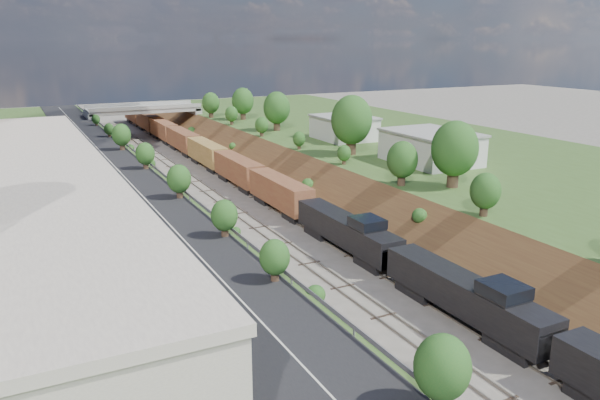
{
  "coord_description": "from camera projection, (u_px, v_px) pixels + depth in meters",
  "views": [
    {
      "loc": [
        -27.64,
        -9.86,
        21.31
      ],
      "look_at": [
        -2.64,
        39.63,
        6.0
      ],
      "focal_mm": 35.0,
      "sensor_mm": 36.0,
      "label": 1
    }
  ],
  "objects": [
    {
      "name": "platform_right",
      "position": [
        444.0,
        163.0,
        91.47
      ],
      "size": [
        44.0,
        180.0,
        5.0
      ],
      "primitive_type": "cube",
      "color": "#3B5723",
      "rests_on": "ground"
    },
    {
      "name": "road",
      "position": [
        127.0,
        180.0,
        69.71
      ],
      "size": [
        8.0,
        180.0,
        0.1
      ],
      "primitive_type": "cube",
      "color": "black",
      "rests_on": "platform_left"
    },
    {
      "name": "rail_left_track",
      "position": [
        230.0,
        206.0,
        76.64
      ],
      "size": [
        1.58,
        180.0,
        0.18
      ],
      "primitive_type": "cube",
      "color": "gray",
      "rests_on": "ground"
    },
    {
      "name": "rail_right_track",
      "position": [
        267.0,
        202.0,
        78.9
      ],
      "size": [
        1.58,
        180.0,
        0.18
      ],
      "primitive_type": "cube",
      "color": "gray",
      "rests_on": "ground"
    },
    {
      "name": "embankment_left",
      "position": [
        167.0,
        216.0,
        73.01
      ],
      "size": [
        10.0,
        180.0,
        10.0
      ],
      "primitive_type": "cube",
      "rotation": [
        0.0,
        0.79,
        0.0
      ],
      "color": "brown",
      "rests_on": "ground"
    },
    {
      "name": "tree_left_crest",
      "position": [
        311.0,
        276.0,
        36.38
      ],
      "size": [
        2.45,
        2.45,
        3.55
      ],
      "color": "#473323",
      "rests_on": "platform_left"
    },
    {
      "name": "guardrail",
      "position": [
        161.0,
        173.0,
        71.19
      ],
      "size": [
        0.1,
        171.0,
        0.7
      ],
      "color": "#99999E",
      "rests_on": "platform_left"
    },
    {
      "name": "embankment_right",
      "position": [
        321.0,
        195.0,
        82.58
      ],
      "size": [
        10.0,
        180.0,
        10.0
      ],
      "primitive_type": "cube",
      "rotation": [
        0.0,
        0.79,
        0.0
      ],
      "color": "brown",
      "rests_on": "ground"
    },
    {
      "name": "white_building_far",
      "position": [
        344.0,
        129.0,
        98.03
      ],
      "size": [
        8.0,
        10.0,
        3.6
      ],
      "primitive_type": "cube",
      "color": "silver",
      "rests_on": "platform_right"
    },
    {
      "name": "freight_train",
      "position": [
        223.0,
        161.0,
        93.3
      ],
      "size": [
        2.78,
        157.33,
        4.55
      ],
      "color": "black",
      "rests_on": "ground"
    },
    {
      "name": "commercial_building",
      "position": [
        13.0,
        213.0,
        44.43
      ],
      "size": [
        14.3,
        62.3,
        7.0
      ],
      "color": "brown",
      "rests_on": "platform_left"
    },
    {
      "name": "overpass",
      "position": [
        144.0,
        115.0,
        129.83
      ],
      "size": [
        24.5,
        8.3,
        7.4
      ],
      "color": "gray",
      "rests_on": "ground"
    },
    {
      "name": "white_building_near",
      "position": [
        431.0,
        148.0,
        79.26
      ],
      "size": [
        9.0,
        12.0,
        4.0
      ],
      "primitive_type": "cube",
      "color": "silver",
      "rests_on": "platform_right"
    },
    {
      "name": "tree_right_large",
      "position": [
        455.0,
        149.0,
        65.48
      ],
      "size": [
        5.25,
        5.25,
        7.61
      ],
      "color": "#473323",
      "rests_on": "platform_right"
    }
  ]
}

